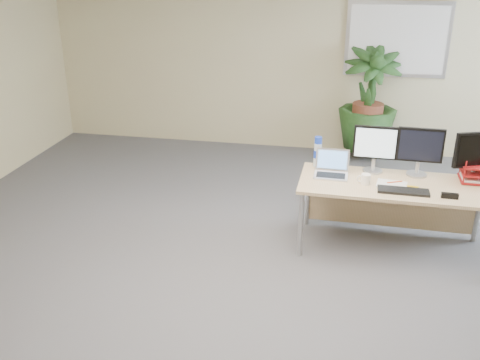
% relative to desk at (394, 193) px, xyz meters
% --- Properties ---
extents(floor, '(8.00, 8.00, 0.00)m').
position_rel_desk_xyz_m(floor, '(-1.10, -1.40, -0.52)').
color(floor, '#404045').
rests_on(floor, ground).
extents(back_wall, '(7.00, 0.04, 2.70)m').
position_rel_desk_xyz_m(back_wall, '(-1.10, 2.60, 0.83)').
color(back_wall, '#BFB187').
rests_on(back_wall, floor).
extents(whiteboard, '(1.30, 0.04, 0.95)m').
position_rel_desk_xyz_m(whiteboard, '(0.10, 2.56, 1.03)').
color(whiteboard, silver).
rests_on(whiteboard, back_wall).
extents(desk, '(1.73, 0.76, 0.66)m').
position_rel_desk_xyz_m(desk, '(0.00, 0.00, 0.00)').
color(desk, tan).
rests_on(desk, floor).
extents(floor_plant, '(0.97, 0.97, 1.50)m').
position_rel_desk_xyz_m(floor_plant, '(-0.20, 2.30, 0.23)').
color(floor_plant, '#153714').
rests_on(floor_plant, floor).
extents(monitor_left, '(0.40, 0.18, 0.45)m').
position_rel_desk_xyz_m(monitor_left, '(-0.20, 0.16, 0.39)').
color(monitor_left, '#ABABAF').
rests_on(monitor_left, desk).
extents(monitor_right, '(0.41, 0.19, 0.46)m').
position_rel_desk_xyz_m(monitor_right, '(0.20, 0.15, 0.40)').
color(monitor_right, '#ABABAF').
rests_on(monitor_right, desk).
extents(monitor_dark, '(0.41, 0.19, 0.47)m').
position_rel_desk_xyz_m(monitor_dark, '(0.67, 0.10, 0.40)').
color(monitor_dark, '#ABABAF').
rests_on(monitor_dark, desk).
extents(laptop, '(0.32, 0.28, 0.22)m').
position_rel_desk_xyz_m(laptop, '(-0.58, 0.02, 0.19)').
color(laptop, silver).
rests_on(laptop, desk).
extents(keyboard, '(0.44, 0.16, 0.02)m').
position_rel_desk_xyz_m(keyboard, '(0.05, -0.27, 0.15)').
color(keyboard, black).
rests_on(keyboard, desk).
extents(coffee_mug, '(0.12, 0.08, 0.09)m').
position_rel_desk_xyz_m(coffee_mug, '(-0.28, -0.15, 0.18)').
color(coffee_mug, white).
rests_on(coffee_mug, desk).
extents(spiral_notebook, '(0.29, 0.23, 0.01)m').
position_rel_desk_xyz_m(spiral_notebook, '(-0.04, -0.13, 0.14)').
color(spiral_notebook, white).
rests_on(spiral_notebook, desk).
extents(orange_pen, '(0.14, 0.07, 0.01)m').
position_rel_desk_xyz_m(orange_pen, '(-0.01, -0.09, 0.15)').
color(orange_pen, '#E04C18').
rests_on(orange_pen, spiral_notebook).
extents(yellow_highlighter, '(0.11, 0.03, 0.01)m').
position_rel_desk_xyz_m(yellow_highlighter, '(0.13, -0.14, 0.14)').
color(yellow_highlighter, yellow).
rests_on(yellow_highlighter, desk).
extents(water_bottle, '(0.08, 0.08, 0.30)m').
position_rel_desk_xyz_m(water_bottle, '(-0.73, 0.20, 0.28)').
color(water_bottle, silver).
rests_on(water_bottle, desk).
extents(letter_tray, '(0.34, 0.26, 0.15)m').
position_rel_desk_xyz_m(letter_tray, '(0.74, 0.11, 0.21)').
color(letter_tray, maroon).
rests_on(letter_tray, desk).
extents(stapler, '(0.14, 0.04, 0.05)m').
position_rel_desk_xyz_m(stapler, '(0.42, -0.32, 0.16)').
color(stapler, black).
rests_on(stapler, desk).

